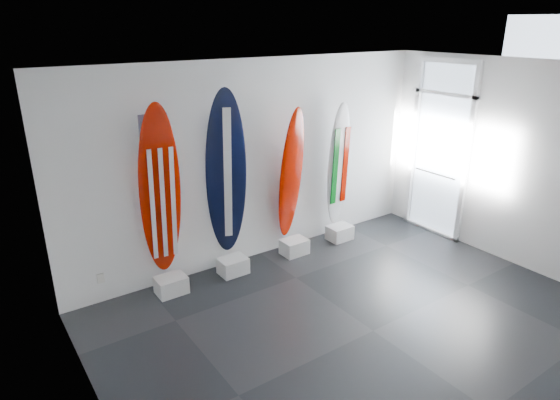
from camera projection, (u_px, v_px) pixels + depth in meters
floor at (373, 331)px, 5.73m from camera, size 6.00×6.00×0.00m
ceiling at (394, 72)px, 4.69m from camera, size 6.00×6.00×0.00m
wall_back at (259, 162)px, 7.13m from camera, size 6.00×0.00×6.00m
wall_left at (100, 300)px, 3.60m from camera, size 0.00×5.00×5.00m
wall_right at (532, 169)px, 6.81m from camera, size 0.00×5.00×5.00m
display_block_usa at (171, 285)px, 6.49m from camera, size 0.40×0.30×0.24m
surfboard_usa at (160, 193)px, 6.12m from camera, size 0.58×0.43×2.36m
display_block_navy at (233, 266)px, 7.01m from camera, size 0.40×0.30×0.24m
surfboard_navy at (226, 176)px, 6.61m from camera, size 0.69×0.64×2.47m
display_block_swiss at (294, 247)px, 7.60m from camera, size 0.40×0.30×0.24m
surfboard_swiss at (291, 175)px, 7.27m from camera, size 0.53×0.41×2.10m
display_block_italy at (340, 233)px, 8.11m from camera, size 0.40×0.30×0.24m
surfboard_italy at (339, 166)px, 7.79m from camera, size 0.47×0.20×2.07m
wall_outlet at (101, 278)px, 6.20m from camera, size 0.09×0.02×0.13m
glass_door at (440, 152)px, 8.02m from camera, size 0.12×1.16×2.85m
balcony at (479, 189)px, 9.05m from camera, size 2.80×2.20×1.20m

